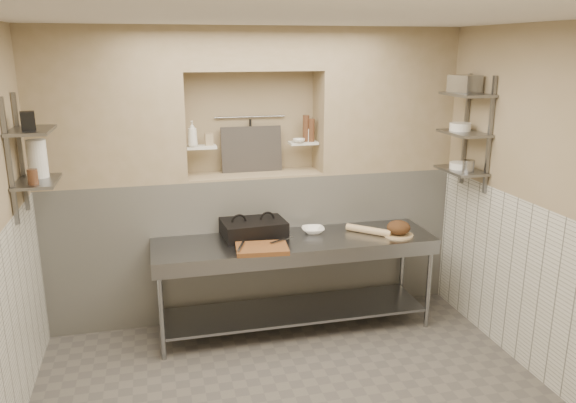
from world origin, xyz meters
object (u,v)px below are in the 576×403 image
object	(u,v)px
rolling_pin	(369,230)
jug_left	(37,159)
prep_table	(295,266)
mixing_bowl	(313,230)
bottle_soap	(192,134)
cutting_board	(262,249)
panini_press	(253,228)
bowl_alcove	(299,141)
bread_loaf	(399,227)

from	to	relation	value
rolling_pin	jug_left	distance (m)	2.95
rolling_pin	prep_table	bearing A→B (deg)	-179.84
mixing_bowl	bottle_soap	world-z (taller)	bottle_soap
cutting_board	bottle_soap	bearing A→B (deg)	124.44
panini_press	jug_left	bearing A→B (deg)	-177.23
jug_left	bowl_alcove	bearing A→B (deg)	13.47
panini_press	rolling_pin	world-z (taller)	panini_press
bread_loaf	mixing_bowl	bearing A→B (deg)	160.09
panini_press	rolling_pin	size ratio (longest dim) A/B	1.36
prep_table	cutting_board	xyz separation A→B (m)	(-0.35, -0.21, 0.28)
mixing_bowl	bread_loaf	world-z (taller)	bread_loaf
bottle_soap	bowl_alcove	distance (m)	1.03
mixing_bowl	jug_left	distance (m)	2.48
mixing_bowl	bowl_alcove	xyz separation A→B (m)	(-0.05, 0.37, 0.80)
rolling_pin	mixing_bowl	bearing A→B (deg)	163.67
bottle_soap	panini_press	bearing A→B (deg)	-33.52
mixing_bowl	bread_loaf	size ratio (longest dim) A/B	0.99
cutting_board	rolling_pin	world-z (taller)	rolling_pin
prep_table	panini_press	distance (m)	0.52
prep_table	bowl_alcove	world-z (taller)	bowl_alcove
prep_table	jug_left	distance (m)	2.39
panini_press	rolling_pin	bearing A→B (deg)	-14.07
panini_press	cutting_board	world-z (taller)	panini_press
panini_press	mixing_bowl	distance (m)	0.57
mixing_bowl	bottle_soap	xyz separation A→B (m)	(-1.07, 0.37, 0.91)
bottle_soap	cutting_board	bearing A→B (deg)	-55.56
panini_press	cutting_board	size ratio (longest dim) A/B	1.34
rolling_pin	bread_loaf	distance (m)	0.28
cutting_board	jug_left	size ratio (longest dim) A/B	1.50
cutting_board	bowl_alcove	xyz separation A→B (m)	(0.52, 0.73, 0.81)
panini_press	bottle_soap	world-z (taller)	bottle_soap
bowl_alcove	mixing_bowl	bearing A→B (deg)	-82.74
cutting_board	bread_loaf	xyz separation A→B (m)	(1.32, 0.09, 0.06)
cutting_board	bottle_soap	size ratio (longest dim) A/B	1.86
bread_loaf	prep_table	bearing A→B (deg)	172.77
prep_table	jug_left	bearing A→B (deg)	-179.22
bread_loaf	bowl_alcove	bearing A→B (deg)	141.35
cutting_board	mixing_bowl	world-z (taller)	mixing_bowl
bread_loaf	bottle_soap	distance (m)	2.12
panini_press	jug_left	world-z (taller)	jug_left
cutting_board	prep_table	bearing A→B (deg)	31.08
prep_table	rolling_pin	xyz separation A→B (m)	(0.72, 0.00, 0.29)
cutting_board	bread_loaf	world-z (taller)	bread_loaf
panini_press	jug_left	size ratio (longest dim) A/B	2.02
panini_press	bowl_alcove	distance (m)	0.97
cutting_board	bowl_alcove	world-z (taller)	bowl_alcove
panini_press	mixing_bowl	xyz separation A→B (m)	(0.57, -0.04, -0.05)
prep_table	mixing_bowl	size ratio (longest dim) A/B	11.97
panini_press	bread_loaf	size ratio (longest dim) A/B	2.76
bread_loaf	bowl_alcove	distance (m)	1.27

